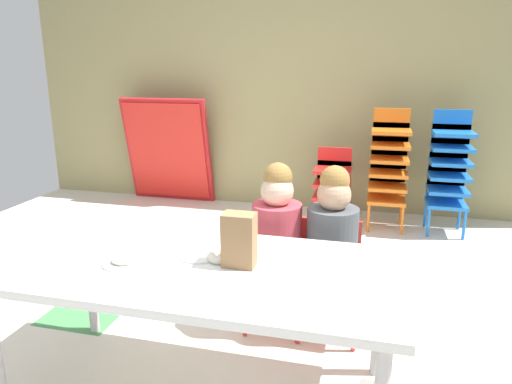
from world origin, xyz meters
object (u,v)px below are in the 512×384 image
object	(u,v)px
craft_table	(198,276)
paper_bag_brown	(239,240)
folded_activity_table	(168,151)
donut_powdered_loose	(220,256)
kid_chair_blue_stack	(449,166)
paper_plate_center_table	(200,255)
kid_chair_red_stack	(333,181)
seated_child_middle_seat	(332,237)
kid_chair_orange_stack	(389,163)
donut_powdered_on_plate	(124,258)
seated_child_near_camera	(277,232)
paper_plate_near_edge	(125,263)

from	to	relation	value
craft_table	paper_bag_brown	distance (m)	0.24
folded_activity_table	donut_powdered_loose	size ratio (longest dim) A/B	9.53
kid_chair_blue_stack	folded_activity_table	xyz separation A→B (m)	(-2.68, 0.29, -0.04)
paper_bag_brown	paper_plate_center_table	world-z (taller)	paper_bag_brown
kid_chair_red_stack	paper_bag_brown	xyz separation A→B (m)	(-0.17, -2.44, 0.33)
kid_chair_blue_stack	seated_child_middle_seat	bearing A→B (deg)	-113.54
kid_chair_red_stack	donut_powdered_loose	world-z (taller)	kid_chair_red_stack
kid_chair_orange_stack	folded_activity_table	bearing A→B (deg)	172.52
seated_child_middle_seat	donut_powdered_on_plate	xyz separation A→B (m)	(-0.78, -0.69, 0.09)
kid_chair_red_stack	folded_activity_table	size ratio (longest dim) A/B	0.63
seated_child_near_camera	paper_plate_center_table	size ratio (longest dim) A/B	5.10
folded_activity_table	donut_powdered_on_plate	bearing A→B (deg)	-68.82
kid_chair_red_stack	paper_plate_center_table	xyz separation A→B (m)	(-0.36, -2.39, 0.23)
kid_chair_orange_stack	paper_plate_center_table	distance (m)	2.53
kid_chair_orange_stack	paper_bag_brown	size ratio (longest dim) A/B	4.73
seated_child_near_camera	kid_chair_orange_stack	distance (m)	1.94
craft_table	kid_chair_orange_stack	bearing A→B (deg)	71.85
seated_child_middle_seat	folded_activity_table	distance (m)	2.84
kid_chair_red_stack	donut_powdered_loose	xyz separation A→B (m)	(-0.26, -2.41, 0.24)
kid_chair_orange_stack	paper_plate_near_edge	xyz separation A→B (m)	(-1.10, -2.54, 0.05)
paper_plate_near_edge	folded_activity_table	bearing A→B (deg)	111.18
paper_plate_center_table	seated_child_middle_seat	bearing A→B (deg)	46.48
craft_table	kid_chair_blue_stack	size ratio (longest dim) A/B	1.58
kid_chair_blue_stack	paper_plate_center_table	bearing A→B (deg)	-118.90
folded_activity_table	paper_plate_center_table	xyz separation A→B (m)	(1.36, -2.68, 0.08)
donut_powdered_on_plate	craft_table	bearing A→B (deg)	13.48
seated_child_near_camera	kid_chair_blue_stack	bearing A→B (deg)	59.41
seated_child_middle_seat	seated_child_near_camera	bearing A→B (deg)	180.00
seated_child_middle_seat	kid_chair_blue_stack	distance (m)	2.02
paper_plate_center_table	donut_powdered_on_plate	world-z (taller)	donut_powdered_on_plate
paper_bag_brown	folded_activity_table	bearing A→B (deg)	119.69
craft_table	kid_chair_orange_stack	size ratio (longest dim) A/B	1.58
paper_plate_near_edge	paper_plate_center_table	bearing A→B (deg)	28.71
seated_child_near_camera	donut_powdered_on_plate	bearing A→B (deg)	-125.74
seated_child_middle_seat	paper_bag_brown	distance (m)	0.70
folded_activity_table	kid_chair_red_stack	bearing A→B (deg)	-9.52
kid_chair_blue_stack	craft_table	bearing A→B (deg)	-117.75
seated_child_near_camera	paper_plate_near_edge	distance (m)	0.85
kid_chair_blue_stack	folded_activity_table	world-z (taller)	folded_activity_table
kid_chair_red_stack	kid_chair_orange_stack	world-z (taller)	kid_chair_orange_stack
kid_chair_red_stack	paper_bag_brown	size ratio (longest dim) A/B	3.09
kid_chair_orange_stack	donut_powdered_loose	size ratio (longest dim) A/B	9.12
craft_table	seated_child_middle_seat	bearing A→B (deg)	51.45
paper_plate_near_edge	donut_powdered_on_plate	distance (m)	0.02
kid_chair_orange_stack	seated_child_near_camera	bearing A→B (deg)	-108.08
kid_chair_blue_stack	donut_powdered_loose	bearing A→B (deg)	-116.82
folded_activity_table	paper_bag_brown	bearing A→B (deg)	-60.31
donut_powdered_on_plate	kid_chair_blue_stack	bearing A→B (deg)	57.95
kid_chair_red_stack	kid_chair_blue_stack	size ratio (longest dim) A/B	0.65
folded_activity_table	paper_plate_center_table	world-z (taller)	folded_activity_table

